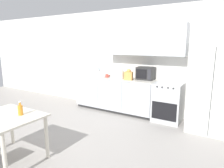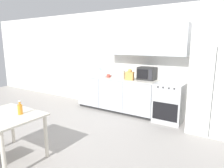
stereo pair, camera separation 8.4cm
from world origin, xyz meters
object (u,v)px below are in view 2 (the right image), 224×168
(oven_range, at_px, (169,103))
(dining_table, at_px, (7,121))
(refrigerator, at_px, (215,90))
(microwave, at_px, (147,73))
(drink_bottle, at_px, (20,109))
(coffee_mug, at_px, (108,76))

(oven_range, distance_m, dining_table, 3.35)
(oven_range, height_order, refrigerator, refrigerator)
(microwave, bearing_deg, drink_bottle, -106.89)
(oven_range, height_order, coffee_mug, coffee_mug)
(microwave, distance_m, drink_bottle, 3.02)
(refrigerator, distance_m, dining_table, 3.84)
(oven_range, bearing_deg, drink_bottle, -118.37)
(dining_table, distance_m, drink_bottle, 0.29)
(oven_range, bearing_deg, refrigerator, -4.88)
(refrigerator, bearing_deg, drink_bottle, -131.99)
(oven_range, distance_m, microwave, 0.89)
(refrigerator, xyz_separation_m, drink_bottle, (-2.42, -2.69, -0.07))
(refrigerator, xyz_separation_m, coffee_mug, (-2.54, -0.04, 0.08))
(refrigerator, height_order, coffee_mug, refrigerator)
(oven_range, relative_size, microwave, 2.16)
(refrigerator, bearing_deg, microwave, 173.00)
(microwave, relative_size, coffee_mug, 3.43)
(microwave, relative_size, drink_bottle, 1.94)
(refrigerator, distance_m, microwave, 1.57)
(microwave, bearing_deg, oven_range, -10.14)
(coffee_mug, bearing_deg, dining_table, -91.16)
(dining_table, relative_size, drink_bottle, 4.77)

